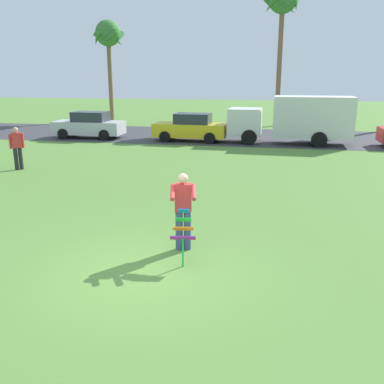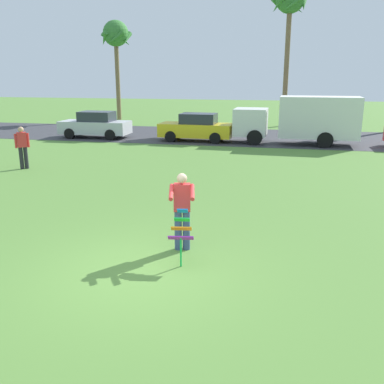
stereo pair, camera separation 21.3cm
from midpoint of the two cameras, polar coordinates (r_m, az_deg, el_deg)
ground_plane at (r=8.62m, az=-7.57°, el=-10.59°), size 120.00×120.00×0.00m
road_strip at (r=27.25m, az=5.64°, el=7.37°), size 120.00×8.00×0.01m
person_kite_flyer at (r=9.28m, az=-1.85°, el=-2.23°), size 0.65×0.73×1.73m
kite_held at (r=8.68m, az=-1.89°, el=-5.08°), size 0.53×0.68×1.09m
parked_car_silver at (r=27.12m, az=-13.73°, el=8.61°), size 4.22×1.87×1.60m
parked_car_yellow at (r=25.15m, az=-0.39°, el=8.54°), size 4.25×1.94×1.60m
parked_truck_white_box at (r=24.60m, az=13.57°, el=9.46°), size 6.75×2.24×2.62m
palm_tree_left_near at (r=38.08m, az=-11.24°, el=19.51°), size 2.58×2.71×8.09m
palm_tree_right_near at (r=33.64m, az=11.74°, el=23.09°), size 2.58×2.71×10.00m
person_walker_near at (r=18.83m, az=-22.54°, el=5.57°), size 0.45×0.40×1.73m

